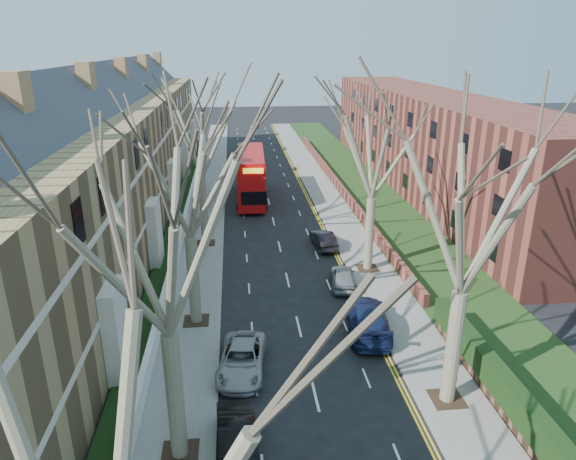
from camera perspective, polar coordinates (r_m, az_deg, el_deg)
name	(u,v)px	position (r m, az deg, el deg)	size (l,w,h in m)	color
pavement_left	(208,203)	(51.10, -8.89, 2.99)	(3.00, 102.00, 0.12)	slate
pavement_right	(328,199)	(51.85, 4.49, 3.42)	(3.00, 102.00, 0.12)	slate
terrace_left	(102,169)	(43.16, -19.97, 6.37)	(9.70, 78.00, 13.60)	#97794C
flats_right	(428,141)	(57.58, 15.34, 9.49)	(13.97, 54.00, 10.00)	brown
front_wall_left	(184,225)	(43.47, -11.53, 0.52)	(0.30, 78.00, 1.00)	white
grass_verge_right	(372,197)	(52.81, 9.31, 3.63)	(6.00, 102.00, 0.06)	#1E3814
tree_left_mid	(159,221)	(16.88, -14.15, 1.03)	(10.50, 10.50, 14.71)	#675E49
tree_left_far	(185,162)	(26.55, -11.34, 7.42)	(10.15, 10.15, 14.22)	#675E49
tree_left_dist	(199,121)	(38.27, -9.89, 11.80)	(10.50, 10.50, 14.71)	#675E49
tree_right_mid	(473,193)	(20.63, 19.88, 3.89)	(10.50, 10.50, 14.71)	#675E49
tree_right_far	(375,137)	(33.53, 9.65, 10.12)	(10.15, 10.15, 14.22)	#675E49
double_decker_bus	(251,177)	(51.35, -4.09, 5.88)	(3.14, 11.35, 4.70)	#A80C0C
car_left_mid	(237,442)	(21.07, -5.64, -22.40)	(1.47, 4.20, 1.38)	black
car_left_far	(242,359)	(25.40, -5.13, -14.12)	(2.13, 4.62, 1.28)	#98989D
car_right_near	(367,318)	(28.63, 8.82, -9.67)	(2.23, 5.48, 1.59)	#16224F
car_right_mid	(343,277)	(33.47, 6.12, -5.22)	(1.52, 3.77, 1.28)	gray
car_right_far	(323,239)	(39.57, 3.96, -1.05)	(1.36, 3.90, 1.29)	black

